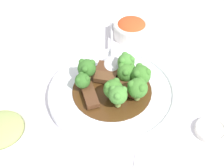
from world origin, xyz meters
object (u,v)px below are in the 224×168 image
at_px(broccoli_floret_6, 141,75).
at_px(sauce_dish, 211,130).
at_px(beef_strip_0, 127,88).
at_px(beef_strip_2, 90,95).
at_px(side_bowl_kimchi, 131,28).
at_px(beef_strip_1, 105,78).
at_px(side_bowl_appetizer, 1,133).
at_px(beef_strip_3, 109,69).
at_px(broccoli_floret_1, 126,72).
at_px(broccoli_floret_2, 138,88).
at_px(broccoli_floret_3, 126,62).
at_px(broccoli_floret_7, 87,68).
at_px(broccoli_floret_4, 118,95).
at_px(broccoli_floret_0, 82,81).
at_px(main_plate, 112,92).
at_px(broccoli_floret_5, 113,89).
at_px(serving_spoon, 112,61).

height_order(broccoli_floret_6, sauce_dish, broccoli_floret_6).
bearing_deg(beef_strip_0, beef_strip_2, -148.83).
bearing_deg(broccoli_floret_6, side_bowl_kimchi, 111.20).
height_order(beef_strip_1, side_bowl_appetizer, side_bowl_appetizer).
bearing_deg(beef_strip_2, beef_strip_3, 81.69).
distance_m(broccoli_floret_1, broccoli_floret_6, 0.03).
bearing_deg(beef_strip_2, sauce_dish, 0.36).
distance_m(beef_strip_2, broccoli_floret_2, 0.10).
xyz_separation_m(beef_strip_3, broccoli_floret_2, (0.08, -0.06, 0.03)).
bearing_deg(broccoli_floret_3, beef_strip_1, -133.00).
height_order(broccoli_floret_6, broccoli_floret_7, broccoli_floret_7).
bearing_deg(broccoli_floret_4, broccoli_floret_1, 93.46).
xyz_separation_m(broccoli_floret_4, broccoli_floret_7, (-0.09, 0.05, -0.00)).
relative_size(broccoli_floret_2, broccoli_floret_6, 1.07).
relative_size(broccoli_floret_4, broccoli_floret_6, 1.02).
height_order(broccoli_floret_0, side_bowl_appetizer, broccoli_floret_0).
bearing_deg(broccoli_floret_6, main_plate, -147.79).
bearing_deg(side_bowl_appetizer, broccoli_floret_4, 36.56).
height_order(broccoli_floret_5, sauce_dish, broccoli_floret_5).
xyz_separation_m(beef_strip_2, broccoli_floret_5, (0.05, 0.01, 0.02)).
distance_m(main_plate, side_bowl_kimchi, 0.22).
distance_m(broccoli_floret_2, serving_spoon, 0.12).
height_order(beef_strip_1, broccoli_floret_6, broccoli_floret_6).
bearing_deg(broccoli_floret_2, serving_spoon, 133.04).
bearing_deg(main_plate, broccoli_floret_4, -57.42).
bearing_deg(side_bowl_kimchi, main_plate, -85.30).
distance_m(broccoli_floret_3, serving_spoon, 0.05).
height_order(beef_strip_3, broccoli_floret_1, broccoli_floret_1).
bearing_deg(side_bowl_kimchi, serving_spoon, -93.54).
relative_size(main_plate, broccoli_floret_3, 5.77).
distance_m(broccoli_floret_4, broccoli_floret_6, 0.08).
bearing_deg(serving_spoon, broccoli_floret_3, -25.33).
bearing_deg(beef_strip_2, broccoli_floret_4, -3.94).
height_order(beef_strip_2, broccoli_floret_2, broccoli_floret_2).
height_order(broccoli_floret_1, broccoli_floret_6, broccoli_floret_6).
height_order(beef_strip_3, sauce_dish, beef_strip_3).
xyz_separation_m(broccoli_floret_6, sauce_dish, (0.16, -0.07, -0.04)).
bearing_deg(beef_strip_0, broccoli_floret_0, -165.04).
distance_m(broccoli_floret_1, broccoli_floret_3, 0.03).
xyz_separation_m(beef_strip_2, broccoli_floret_2, (0.09, 0.03, 0.03)).
height_order(beef_strip_0, side_bowl_kimchi, side_bowl_kimchi).
relative_size(beef_strip_2, broccoli_floret_2, 1.37).
distance_m(beef_strip_2, side_bowl_appetizer, 0.18).
bearing_deg(beef_strip_1, side_bowl_kimchi, 88.35).
bearing_deg(broccoli_floret_5, beef_strip_0, 51.74).
xyz_separation_m(broccoli_floret_3, broccoli_floret_5, (-0.00, -0.08, -0.00)).
height_order(side_bowl_kimchi, side_bowl_appetizer, same).
height_order(broccoli_floret_2, broccoli_floret_5, broccoli_floret_2).
xyz_separation_m(beef_strip_1, broccoli_floret_2, (0.08, -0.03, 0.03)).
bearing_deg(broccoli_floret_5, broccoli_floret_6, 51.94).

